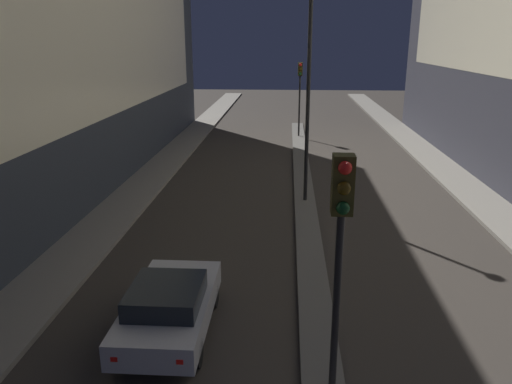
{
  "coord_description": "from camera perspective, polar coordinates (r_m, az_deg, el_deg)",
  "views": [
    {
      "loc": [
        -0.83,
        -3.52,
        6.81
      ],
      "look_at": [
        -2.11,
        16.82,
        0.5
      ],
      "focal_mm": 35.0,
      "sensor_mm": 36.0,
      "label": 1
    }
  ],
  "objects": [
    {
      "name": "street_lamp",
      "position": [
        20.57,
        6.11,
        14.8
      ],
      "size": [
        0.45,
        0.45,
        9.4
      ],
      "color": "black",
      "rests_on": "median_strip"
    },
    {
      "name": "traffic_light_near",
      "position": [
        7.67,
        9.55,
        -5.87
      ],
      "size": [
        0.32,
        0.42,
        5.07
      ],
      "color": "black",
      "rests_on": "median_strip"
    },
    {
      "name": "car_left_lane",
      "position": [
        12.29,
        -9.88,
        -12.77
      ],
      "size": [
        1.9,
        4.12,
        1.4
      ],
      "color": "#B2B2B7",
      "rests_on": "ground"
    },
    {
      "name": "traffic_light_mid",
      "position": [
        35.42,
        5.04,
        12.31
      ],
      "size": [
        0.32,
        0.42,
        5.07
      ],
      "color": "black",
      "rests_on": "median_strip"
    },
    {
      "name": "median_strip",
      "position": [
        23.71,
        5.45,
        0.6
      ],
      "size": [
        0.89,
        36.39,
        0.13
      ],
      "color": "#56544F",
      "rests_on": "ground"
    }
  ]
}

